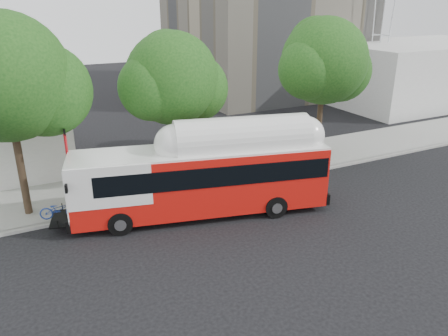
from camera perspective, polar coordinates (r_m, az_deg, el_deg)
The scene contains 10 objects.
ground at distance 21.11m, azimuth 2.19°, elevation -7.29°, with size 120.00×120.00×0.00m, color black.
sidewalk at distance 26.40m, azimuth -4.58°, elevation -1.12°, with size 60.00×5.00×0.15m, color gray.
curb_strip at distance 24.20m, azimuth -2.24°, elevation -3.21°, with size 60.00×0.30×0.15m, color gray.
red_curb_segment at distance 23.25m, azimuth -9.01°, elevation -4.52°, with size 10.00×0.32×0.16m, color maroon.
street_tree_left at distance 22.06m, azimuth -25.40°, elevation 10.17°, with size 6.67×5.80×9.74m.
street_tree_mid at distance 24.18m, azimuth -5.91°, elevation 11.17°, with size 5.75×5.00×8.62m.
street_tree_right at distance 29.03m, azimuth 13.53°, elevation 13.07°, with size 6.21×5.40×9.18m.
horizon_block at distance 51.09m, azimuth 24.12°, elevation 11.41°, with size 20.00×12.00×6.00m, color silver.
transit_bus at distance 21.34m, azimuth -2.76°, elevation -1.54°, with size 13.38×5.40×3.90m.
signal_pole at distance 21.97m, azimuth -19.47°, elevation -0.69°, with size 0.13×0.43×4.53m.
Camera 1 is at (-9.02, -16.23, 10.04)m, focal length 35.00 mm.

